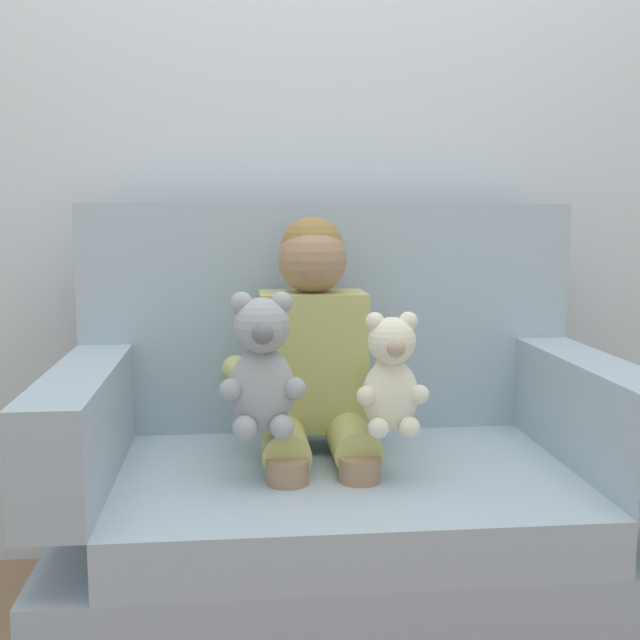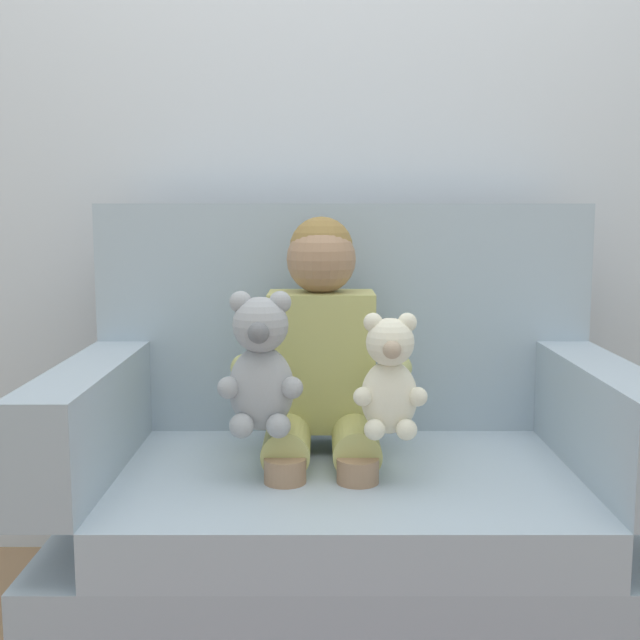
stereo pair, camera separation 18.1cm
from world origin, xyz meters
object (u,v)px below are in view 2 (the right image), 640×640
at_px(seated_child, 320,371).
at_px(plush_grey, 260,367).
at_px(plush_cream, 388,379).
at_px(armchair, 344,503).

bearing_deg(seated_child, plush_grey, -123.79).
bearing_deg(plush_grey, plush_cream, 4.16).
xyz_separation_m(armchair, plush_grey, (-0.19, -0.16, 0.37)).
height_order(armchair, plush_cream, armchair).
xyz_separation_m(plush_grey, plush_cream, (0.28, -0.02, -0.02)).
bearing_deg(seated_child, armchair, -7.83).
distance_m(armchair, seated_child, 0.33).
distance_m(armchair, plush_cream, 0.40).
bearing_deg(plush_grey, seated_child, 61.42).
bearing_deg(plush_grey, armchair, 48.86).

